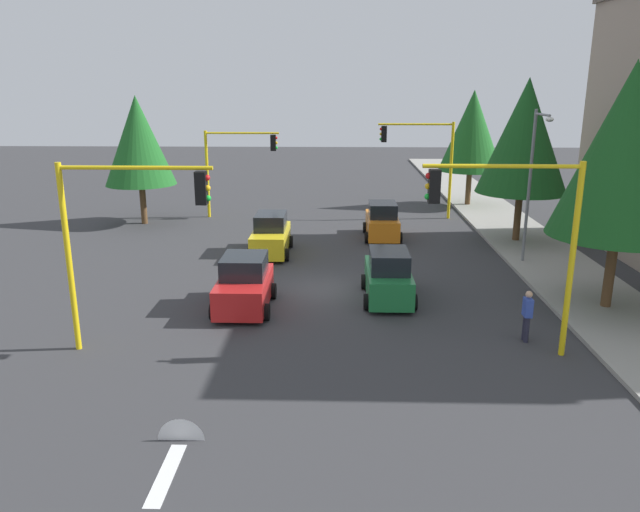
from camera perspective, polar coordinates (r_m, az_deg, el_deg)
name	(u,v)px	position (r m, az deg, el deg)	size (l,w,h in m)	color
ground_plane	(322,289)	(24.68, 0.22, -3.15)	(120.00, 120.00, 0.00)	#353538
sidewalk_kerb	(543,256)	(31.05, 20.23, -0.03)	(80.00, 4.00, 0.15)	gray
lane_arrow_near	(176,453)	(14.70, -13.38, -17.53)	(2.40, 1.10, 1.10)	silver
traffic_signal_near_right	(124,221)	(18.86, -17.95, 3.17)	(0.36, 4.59, 5.84)	yellow
traffic_signal_far_left	(423,151)	(37.90, 9.61, 9.69)	(0.36, 4.59, 5.90)	yellow
traffic_signal_near_left	(515,221)	(18.49, 17.82, 3.11)	(0.36, 4.59, 5.92)	yellow
traffic_signal_far_right	(236,156)	(38.10, -7.85, 9.26)	(0.36, 4.59, 5.36)	yellow
street_lamp_curbside	(533,171)	(28.53, 19.40, 7.52)	(2.15, 0.28, 7.00)	slate
tree_opposite_side	(138,141)	(37.33, -16.69, 10.32)	(4.10, 4.10, 7.48)	brown
tree_roadside_near	(626,151)	(23.64, 26.80, 8.80)	(4.82, 4.82, 8.83)	brown
tree_roadside_mid	(525,136)	(32.82, 18.67, 10.60)	(4.59, 4.59, 8.40)	brown
tree_roadside_far	(472,131)	(42.40, 14.09, 11.32)	(4.24, 4.24, 7.75)	brown
car_green	(388,277)	(23.43, 6.42, -1.98)	(3.86, 1.95, 1.98)	#1E7238
car_orange	(382,222)	(32.96, 5.86, 3.20)	(3.79, 1.94, 1.98)	orange
car_yellow	(271,236)	(29.81, -4.64, 1.91)	(4.00, 1.96, 1.98)	yellow
car_red	(244,285)	(22.54, -7.12, -2.72)	(3.70, 2.10, 1.98)	red
pedestrian_crossing	(527,314)	(20.61, 18.86, -5.21)	(0.40, 0.24, 1.70)	#262638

